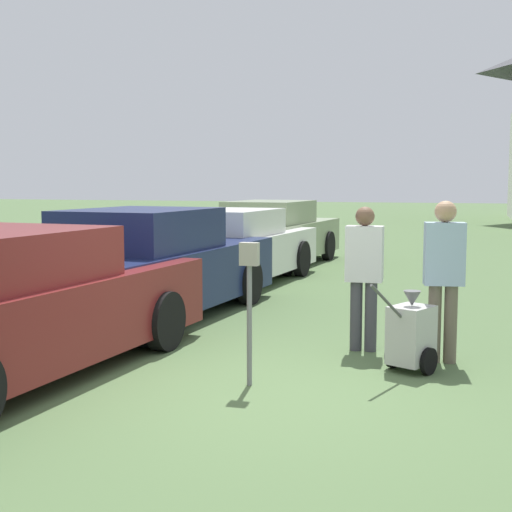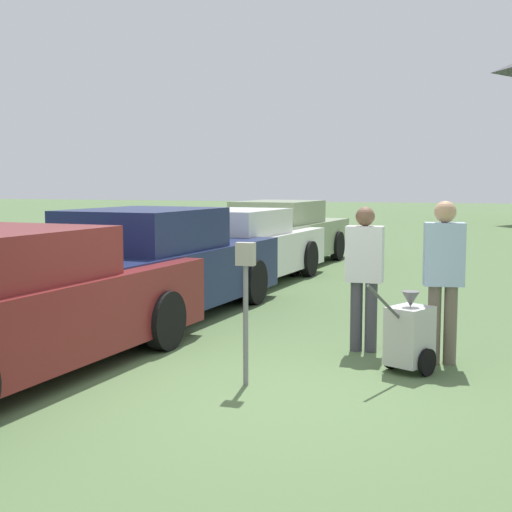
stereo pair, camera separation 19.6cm
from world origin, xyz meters
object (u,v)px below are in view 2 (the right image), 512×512
Objects in this scene: parking_meter at (246,286)px; person_worker at (364,270)px; equipment_cart at (410,335)px; parked_car_navy at (150,268)px; parked_car_white at (234,249)px; parked_car_maroon at (5,307)px; person_supervisor at (444,271)px; parked_car_sage at (281,235)px.

person_worker is (0.84, 1.74, -0.01)m from parking_meter.
parking_meter is 1.39× the size of equipment_cart.
equipment_cart is at bearing 127.72° from person_worker.
parked_car_navy is at bearing -18.61° from person_worker.
parked_car_navy is 3.79× the size of parking_meter.
parked_car_white is 5.30× the size of equipment_cart.
equipment_cart is at bearing 24.81° from parked_car_maroon.
parked_car_navy is at bearing 130.84° from parking_meter.
parked_car_white is 3.81× the size of parking_meter.
parking_meter reaches higher than equipment_cart.
person_worker is 0.95m from person_supervisor.
person_worker is (3.26, -1.06, 0.22)m from parked_car_navy.
parked_car_maroon is 6.76m from parked_car_white.
equipment_cart is (0.61, -0.77, -0.56)m from person_worker.
parked_car_sage reaches higher than equipment_cart.
parked_car_white is 1.00× the size of parked_car_sage.
parked_car_white is 6.78m from parking_meter.
equipment_cart is (-0.29, -0.47, -0.62)m from person_supervisor.
parked_car_white is at bearing 110.91° from parking_meter.
parked_car_sage is at bearing 94.81° from parked_car_navy.
parking_meter is at bearing 29.17° from person_supervisor.
parked_car_sage is at bearing 94.81° from parked_car_white.
equipment_cart is (3.86, -5.35, -0.30)m from parked_car_white.
parked_car_navy is 3.14× the size of person_worker.
parking_meter is (2.42, -6.32, 0.28)m from parked_car_white.
parked_car_maroon is 3.93m from person_worker.
person_supervisor is at bearing 29.06° from parked_car_maroon.
person_supervisor is (4.16, -8.04, 0.30)m from parked_car_sage.
parked_car_navy is 3.53m from parked_car_white.
parked_car_sage is 8.40m from person_worker.
parking_meter is 1.93m from person_worker.
parked_car_white is at bearing -59.92° from person_supervisor.
parked_car_maroon is at bearing -134.17° from equipment_cart.
person_worker is at bearing 154.14° from equipment_cart.
parked_car_white is 6.43m from person_supervisor.
parked_car_white is at bearing 94.81° from parked_car_maroon.
parked_car_white is at bearing 151.65° from equipment_cart.
parked_car_maroon reaches higher than parking_meter.
person_supervisor is 0.83m from equipment_cart.
parking_meter is 0.83× the size of person_worker.
parked_car_sage is at bearing 140.26° from equipment_cart.
person_supervisor is at bearing 83.62° from equipment_cart.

